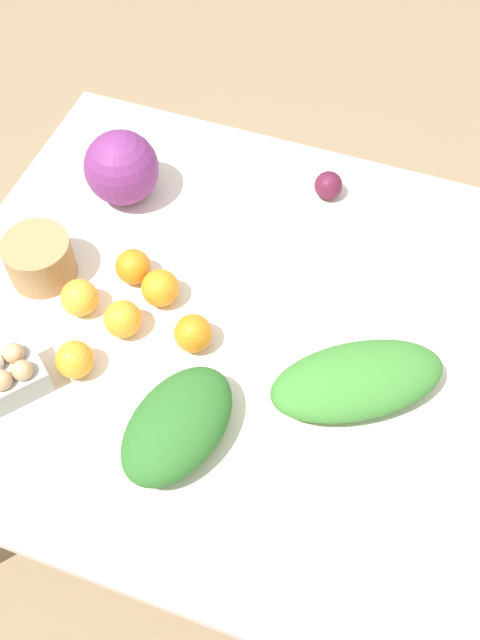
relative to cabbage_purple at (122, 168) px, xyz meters
The scene contains 13 objects.
ground_plane 0.93m from the cabbage_purple, 145.51° to the left, with size 8.00×8.00×0.00m, color #937A5B.
dining_table 0.48m from the cabbage_purple, 145.51° to the left, with size 1.24×1.09×0.74m.
cabbage_purple is the anchor object (origin of this frame).
paper_bag 0.28m from the cabbage_purple, 76.01° to the left, with size 0.14×0.14×0.10m, color #A87F51.
greens_bunch_beet_tops 0.62m from the cabbage_purple, 123.75° to the left, with size 0.25×0.16×0.10m, color #2D6B28.
greens_bunch_dandelion 0.70m from the cabbage_purple, 152.66° to the left, with size 0.33×0.16×0.09m, color #3D8433.
beet_root 0.46m from the cabbage_purple, 160.66° to the right, with size 0.06×0.06×0.06m, color #5B1933.
orange_0 0.37m from the cabbage_purple, 114.45° to the left, with size 0.07×0.07×0.07m, color orange.
orange_1 0.47m from the cabbage_purple, 103.37° to the left, with size 0.07×0.07×0.07m, color orange.
orange_2 0.31m from the cabbage_purple, 128.32° to the left, with size 0.08×0.08×0.08m, color orange.
orange_3 0.33m from the cabbage_purple, 99.01° to the left, with size 0.08×0.08×0.08m, color #F9A833.
orange_4 0.44m from the cabbage_purple, 132.57° to the left, with size 0.08×0.08×0.08m, color orange.
orange_5 0.25m from the cabbage_purple, 119.19° to the left, with size 0.07×0.07×0.07m, color orange.
Camera 1 is at (-0.27, 0.74, 1.92)m, focal length 40.00 mm.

